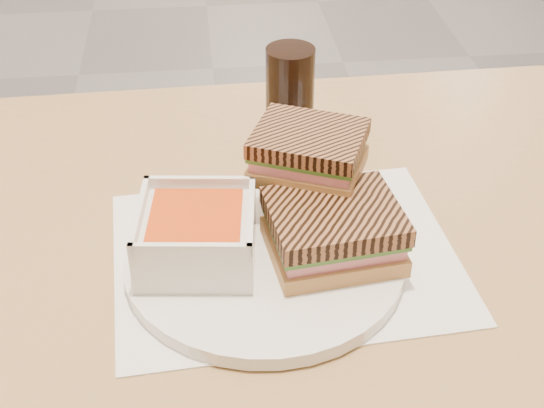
{
  "coord_description": "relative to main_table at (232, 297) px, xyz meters",
  "views": [
    {
      "loc": [
        -0.06,
        -2.64,
        1.29
      ],
      "look_at": [
        0.01,
        -2.0,
        0.82
      ],
      "focal_mm": 50.47,
      "sensor_mm": 36.0,
      "label": 1
    }
  ],
  "objects": [
    {
      "name": "tray_liner",
      "position": [
        0.06,
        -0.06,
        0.11
      ],
      "size": [
        0.39,
        0.31,
        0.0
      ],
      "color": "white",
      "rests_on": "main_table"
    },
    {
      "name": "panini_upper",
      "position": [
        0.09,
        0.0,
        0.21
      ],
      "size": [
        0.15,
        0.14,
        0.05
      ],
      "color": "#B58941",
      "rests_on": "panini_lower"
    },
    {
      "name": "panini_lower",
      "position": [
        0.11,
        -0.08,
        0.16
      ],
      "size": [
        0.15,
        0.13,
        0.06
      ],
      "color": "#B58941",
      "rests_on": "plate"
    },
    {
      "name": "plate",
      "position": [
        0.03,
        -0.08,
        0.12
      ],
      "size": [
        0.3,
        0.3,
        0.02
      ],
      "color": "white",
      "rests_on": "tray_liner"
    },
    {
      "name": "soup_bowl",
      "position": [
        -0.04,
        -0.08,
        0.16
      ],
      "size": [
        0.13,
        0.13,
        0.06
      ],
      "color": "white",
      "rests_on": "plate"
    },
    {
      "name": "cola_glass",
      "position": [
        0.09,
        0.17,
        0.18
      ],
      "size": [
        0.06,
        0.06,
        0.14
      ],
      "color": "black",
      "rests_on": "main_table"
    },
    {
      "name": "main_table",
      "position": [
        0.0,
        0.0,
        0.0
      ],
      "size": [
        1.22,
        0.73,
        0.75
      ],
      "color": "#9F7E4E",
      "rests_on": "ground"
    }
  ]
}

